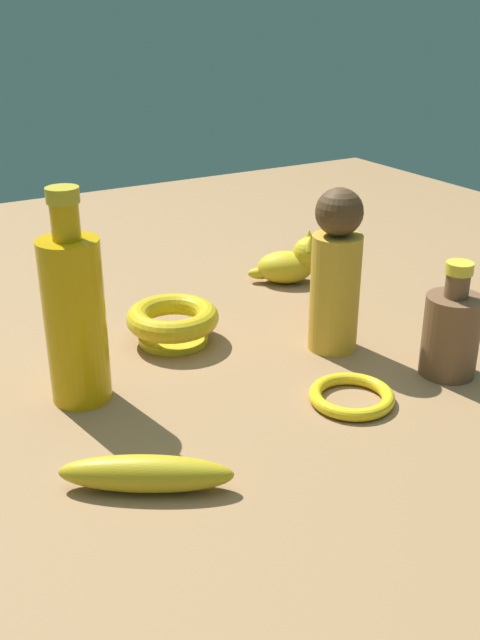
{
  "coord_description": "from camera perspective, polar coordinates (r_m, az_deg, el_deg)",
  "views": [
    {
      "loc": [
        0.44,
        0.75,
        0.45
      ],
      "look_at": [
        0.0,
        0.0,
        0.06
      ],
      "focal_mm": 40.63,
      "sensor_mm": 36.0,
      "label": 1
    }
  ],
  "objects": [
    {
      "name": "bowl",
      "position": [
        1.03,
        -5.32,
        -0.06
      ],
      "size": [
        0.13,
        0.13,
        0.05
      ],
      "color": "gold",
      "rests_on": "ground"
    },
    {
      "name": "bangle",
      "position": [
        0.89,
        8.78,
        -5.94
      ],
      "size": [
        0.1,
        0.1,
        0.02
      ],
      "primitive_type": "torus",
      "color": "yellow",
      "rests_on": "ground"
    },
    {
      "name": "ground",
      "position": [
        0.98,
        0.0,
        -3.26
      ],
      "size": [
        2.0,
        2.0,
        0.0
      ],
      "primitive_type": "plane",
      "color": "#936D47"
    },
    {
      "name": "bottle_tall",
      "position": [
        0.87,
        -12.88,
        0.32
      ],
      "size": [
        0.07,
        0.07,
        0.26
      ],
      "color": "#CF990A",
      "rests_on": "ground"
    },
    {
      "name": "banana",
      "position": [
        0.74,
        -7.41,
        -11.91
      ],
      "size": [
        0.17,
        0.12,
        0.04
      ],
      "primitive_type": "ellipsoid",
      "rotation": [
        0.0,
        0.0,
        2.58
      ],
      "color": "gold",
      "rests_on": "ground"
    },
    {
      "name": "person_figure_adult",
      "position": [
        0.98,
        7.56,
        3.67
      ],
      "size": [
        0.09,
        0.09,
        0.23
      ],
      "color": "gold",
      "rests_on": "ground"
    },
    {
      "name": "bottle_short",
      "position": [
        0.96,
        16.31,
        -0.87
      ],
      "size": [
        0.07,
        0.07,
        0.15
      ],
      "color": "brown",
      "rests_on": "ground"
    },
    {
      "name": "nail_polish_jar",
      "position": [
        1.12,
        6.71,
        1.22
      ],
      "size": [
        0.05,
        0.05,
        0.04
      ],
      "color": "maroon",
      "rests_on": "ground"
    },
    {
      "name": "cat_figurine",
      "position": [
        1.24,
        4.23,
        4.62
      ],
      "size": [
        0.12,
        0.1,
        0.09
      ],
      "color": "gold",
      "rests_on": "ground"
    }
  ]
}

